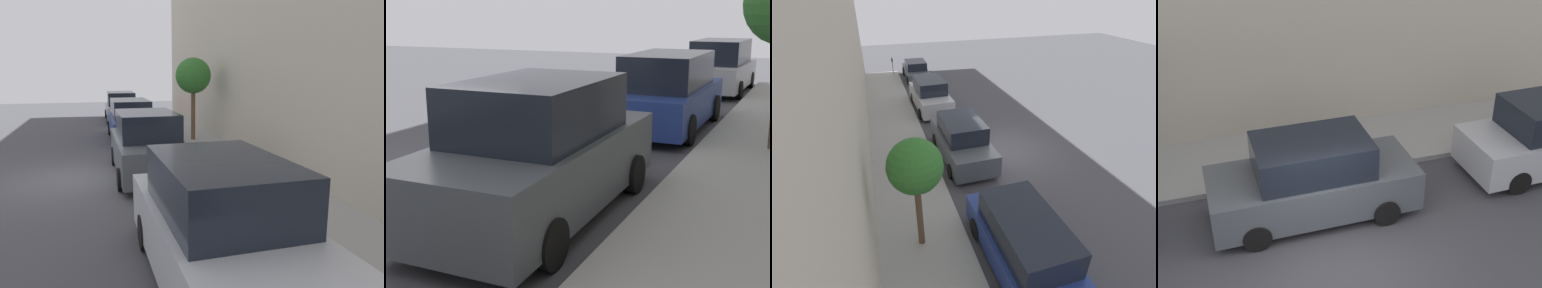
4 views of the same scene
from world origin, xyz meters
The scene contains 5 objects.
ground_plane centered at (0.00, 0.00, 0.00)m, with size 60.00×60.00×0.00m, color #424247.
sidewalk centered at (4.91, 0.00, 0.07)m, with size 2.82×32.00×0.15m.
parked_suv_third centered at (2.17, -0.01, 0.93)m, with size 2.08×4.82×1.98m.
parked_minivan_fourth centered at (2.28, 6.55, 0.92)m, with size 2.02×4.92×1.90m.
parked_minivan_fifth centered at (2.36, 13.67, 0.92)m, with size 2.02×4.92×1.90m.
Camera 2 is at (5.72, -6.48, 2.88)m, focal length 50.00 mm.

